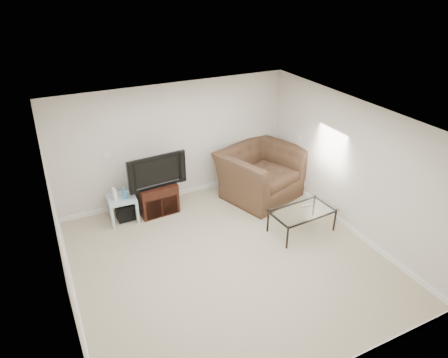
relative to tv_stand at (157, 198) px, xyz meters
name	(u,v)px	position (x,y,z in m)	size (l,w,h in m)	color
floor	(228,260)	(0.60, -2.05, -0.32)	(5.00, 5.00, 0.00)	tan
ceiling	(229,123)	(0.60, -2.05, 2.18)	(5.00, 5.00, 0.00)	white
wall_back	(175,143)	(0.60, 0.45, 0.93)	(5.00, 0.02, 2.50)	silver
wall_left	(61,240)	(-1.90, -2.05, 0.93)	(0.02, 5.00, 2.50)	silver
wall_right	(352,167)	(3.10, -2.05, 0.93)	(0.02, 5.00, 2.50)	silver
plate_back	(107,155)	(-0.80, 0.44, 0.93)	(0.12, 0.02, 0.12)	white
plate_right_switch	(299,138)	(3.09, -0.45, 0.93)	(0.02, 0.09, 0.13)	white
plate_right_outlet	(304,183)	(3.09, -0.75, -0.02)	(0.02, 0.08, 0.12)	white
tv_stand	(157,198)	(0.00, 0.00, 0.00)	(0.76, 0.53, 0.63)	black
dvd_player	(157,190)	(0.00, -0.04, 0.21)	(0.39, 0.27, 0.05)	black
television	(155,170)	(0.00, -0.03, 0.66)	(1.09, 0.22, 0.68)	black
side_table	(123,209)	(-0.70, 0.00, -0.06)	(0.53, 0.53, 0.51)	silver
subwoofer	(125,211)	(-0.67, 0.02, -0.14)	(0.33, 0.33, 0.33)	black
game_console	(114,194)	(-0.83, -0.01, 0.30)	(0.05, 0.17, 0.23)	white
game_case	(124,193)	(-0.64, -0.02, 0.29)	(0.05, 0.15, 0.20)	#337FCC
recliner	(261,166)	(2.24, -0.32, 0.39)	(1.62, 1.05, 1.42)	#533A1E
coffee_table	(301,220)	(2.23, -1.87, -0.08)	(1.21, 0.68, 0.47)	black
remote	(306,206)	(2.36, -1.79, 0.17)	(0.19, 0.05, 0.02)	#B2B2B7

